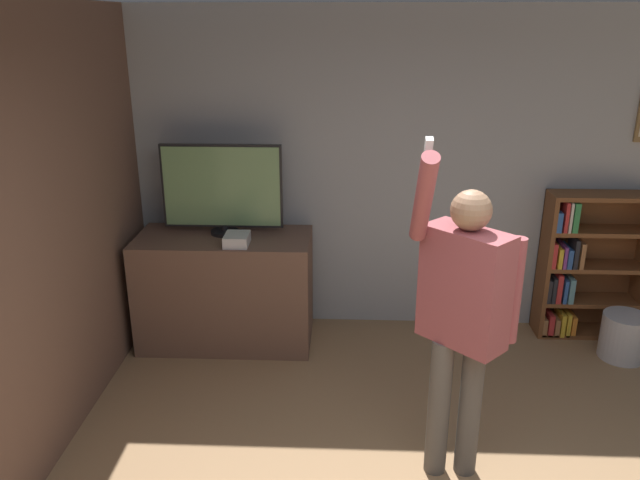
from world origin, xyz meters
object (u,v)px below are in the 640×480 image
person (463,310)px  television (222,189)px  waste_bin (624,336)px  bookshelf (582,268)px  game_console (237,240)px

person → television: bearing=180.0°
waste_bin → television: bearing=175.9°
television → person: 2.32m
television → waste_bin: size_ratio=2.60×
television → bookshelf: size_ratio=0.77×
bookshelf → person: size_ratio=0.61×
bookshelf → waste_bin: 0.64m
television → person: (1.63, -1.63, -0.23)m
game_console → television: bearing=119.6°
person → waste_bin: size_ratio=5.59×
television → game_console: television is taller
television → bookshelf: television is taller
waste_bin → person: bearing=-138.5°
bookshelf → person: person is taller
bookshelf → waste_bin: bearing=-59.8°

